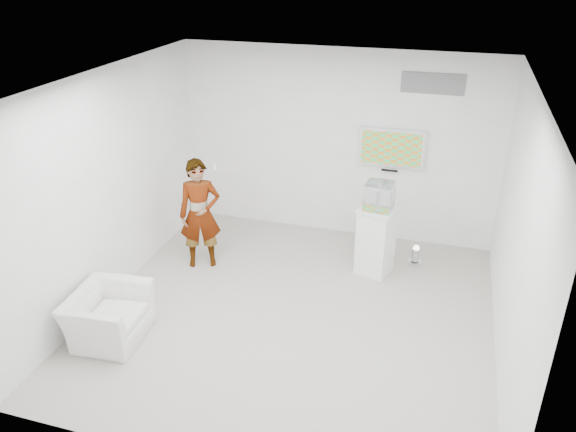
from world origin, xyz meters
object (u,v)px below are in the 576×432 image
object	(u,v)px
tv	(392,148)
floor_uplight	(415,256)
pedestal	(376,240)
person	(200,214)
armchair	(108,316)

from	to	relation	value
tv	floor_uplight	xyz separation A→B (m)	(0.56, -0.73, -1.39)
pedestal	floor_uplight	world-z (taller)	pedestal
person	pedestal	xyz separation A→B (m)	(2.49, 0.52, -0.32)
armchair	pedestal	distance (m)	3.76
armchair	floor_uplight	world-z (taller)	armchair
tv	person	xyz separation A→B (m)	(-2.50, -1.60, -0.73)
armchair	tv	bearing A→B (deg)	-43.21
person	floor_uplight	world-z (taller)	person
armchair	floor_uplight	distance (m)	4.42
person	armchair	xyz separation A→B (m)	(-0.36, -1.93, -0.52)
floor_uplight	pedestal	bearing A→B (deg)	-148.29
floor_uplight	person	bearing A→B (deg)	-164.16
person	armchair	distance (m)	2.03
pedestal	floor_uplight	bearing A→B (deg)	31.71
pedestal	floor_uplight	distance (m)	0.75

